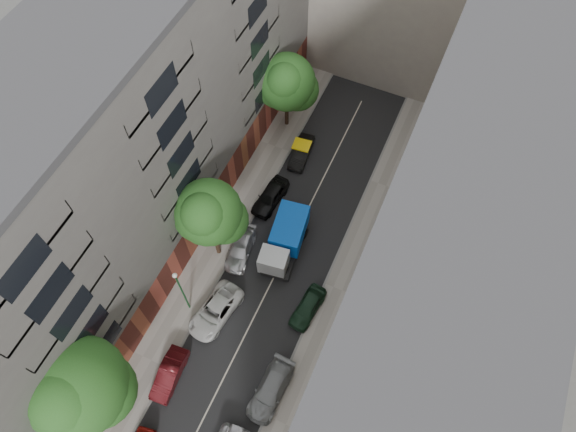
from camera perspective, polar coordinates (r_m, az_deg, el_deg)
The scene contains 19 objects.
ground at distance 42.47m, azimuth -0.93°, elevation -5.54°, with size 120.00×120.00×0.00m, color #4C4C49.
road_surface at distance 42.46m, azimuth -0.93°, elevation -5.53°, with size 8.00×44.00×0.02m, color black.
sidewalk_left at distance 43.75m, azimuth -7.50°, elevation -2.78°, with size 3.00×44.00×0.15m, color gray.
sidewalk_right at distance 41.73m, azimuth 6.03°, elevation -8.27°, with size 3.00×44.00×0.15m, color gray.
building_left at distance 37.76m, azimuth -16.65°, elevation 7.32°, with size 8.00×44.00×20.00m, color #504D4B.
building_right at distance 32.86m, azimuth 16.61°, elevation -5.14°, with size 8.00×44.00×20.00m, color tan.
tarp_truck at distance 41.84m, azimuth -0.33°, elevation -2.56°, with size 3.16×6.29×2.77m.
car_left_1 at distance 39.86m, azimuth -13.06°, elevation -16.74°, with size 1.43×4.09×1.35m, color #480E12.
car_left_2 at distance 40.63m, azimuth -8.07°, elevation -10.40°, with size 2.34×5.07×1.41m, color silver.
car_left_3 at distance 42.59m, azimuth -5.28°, elevation -3.66°, with size 1.79×4.40×1.28m, color #BABBC0.
car_left_4 at distance 44.85m, azimuth -1.98°, elevation 2.20°, with size 1.77×4.39×1.50m, color black.
car_left_5 at distance 47.69m, azimuth 1.51°, elevation 7.11°, with size 1.42×4.08×1.35m, color black.
car_right_1 at distance 38.67m, azimuth -1.94°, elevation -18.76°, with size 1.97×4.84×1.40m, color gray.
car_right_2 at distance 40.40m, azimuth 2.21°, elevation -10.09°, with size 1.60×3.96×1.35m, color black.
tree_near at distance 34.91m, azimuth -22.28°, elevation -17.45°, with size 6.34×6.22×9.95m.
tree_mid at distance 37.70m, azimuth -8.73°, elevation 0.11°, with size 5.30×5.03×9.24m.
tree_far at distance 46.51m, azimuth -0.10°, elevation 14.41°, with size 5.40×5.15×8.14m.
lamp_post at distance 38.07m, azimuth -11.84°, elevation -7.84°, with size 0.36×0.36×6.35m.
pedestrian at distance 43.79m, azimuth 10.36°, elevation -0.73°, with size 0.68×0.45×1.87m, color black.
Camera 1 is at (7.86, -15.91, 38.58)m, focal length 32.00 mm.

